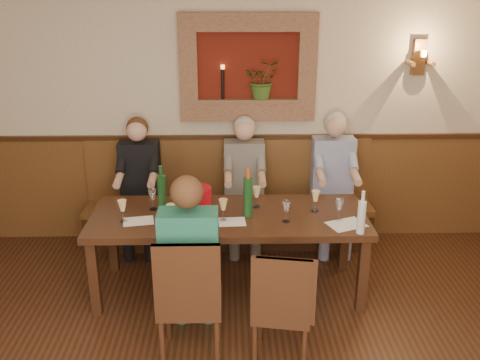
# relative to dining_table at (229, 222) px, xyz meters

# --- Properties ---
(room_shell) EXTENTS (6.04, 6.04, 2.82)m
(room_shell) POSITION_rel_dining_table_xyz_m (0.00, -1.85, 1.21)
(room_shell) COLOR #C0B091
(room_shell) RESTS_ON ground
(wall_niche) EXTENTS (1.36, 0.30, 1.06)m
(wall_niche) POSITION_rel_dining_table_xyz_m (0.24, 1.09, 1.13)
(wall_niche) COLOR #60180D
(wall_niche) RESTS_ON ground
(wall_sconce) EXTENTS (0.25, 0.20, 0.35)m
(wall_sconce) POSITION_rel_dining_table_xyz_m (1.90, 1.08, 1.27)
(wall_sconce) COLOR brown
(wall_sconce) RESTS_ON ground
(dining_table) EXTENTS (2.40, 0.90, 0.75)m
(dining_table) POSITION_rel_dining_table_xyz_m (0.00, 0.00, 0.00)
(dining_table) COLOR #33180F
(dining_table) RESTS_ON ground
(bench) EXTENTS (3.00, 0.45, 1.11)m
(bench) POSITION_rel_dining_table_xyz_m (0.00, 0.94, -0.35)
(bench) COLOR #381E0F
(bench) RESTS_ON ground
(chair_near_left) EXTENTS (0.46, 0.46, 1.03)m
(chair_near_left) POSITION_rel_dining_table_xyz_m (-0.28, -0.93, -0.37)
(chair_near_left) COLOR #33180F
(chair_near_left) RESTS_ON ground
(chair_near_right) EXTENTS (0.48, 0.48, 0.93)m
(chair_near_right) POSITION_rel_dining_table_xyz_m (0.38, -0.97, -0.40)
(chair_near_right) COLOR #33180F
(chair_near_right) RESTS_ON ground
(person_bench_left) EXTENTS (0.41, 0.50, 1.39)m
(person_bench_left) POSITION_rel_dining_table_xyz_m (-0.91, 0.84, -0.10)
(person_bench_left) COLOR black
(person_bench_left) RESTS_ON ground
(person_bench_mid) EXTENTS (0.41, 0.50, 1.40)m
(person_bench_mid) POSITION_rel_dining_table_xyz_m (0.16, 0.84, -0.10)
(person_bench_mid) COLOR #57534F
(person_bench_mid) RESTS_ON ground
(person_bench_right) EXTENTS (0.43, 0.52, 1.44)m
(person_bench_right) POSITION_rel_dining_table_xyz_m (1.07, 0.84, -0.08)
(person_bench_right) COLOR navy
(person_bench_right) RESTS_ON ground
(person_chair_front) EXTENTS (0.42, 0.52, 1.43)m
(person_chair_front) POSITION_rel_dining_table_xyz_m (-0.28, -0.78, -0.08)
(person_chair_front) COLOR #194E5A
(person_chair_front) RESTS_ON ground
(spittoon_bucket) EXTENTS (0.28, 0.28, 0.28)m
(spittoon_bucket) POSITION_rel_dining_table_xyz_m (-0.26, -0.07, 0.21)
(spittoon_bucket) COLOR #B60B18
(spittoon_bucket) RESTS_ON dining_table
(wine_bottle_green_a) EXTENTS (0.10, 0.10, 0.44)m
(wine_bottle_green_a) POSITION_rel_dining_table_xyz_m (0.17, -0.03, 0.26)
(wine_bottle_green_a) COLOR #19471E
(wine_bottle_green_a) RESTS_ON dining_table
(wine_bottle_green_b) EXTENTS (0.08, 0.08, 0.41)m
(wine_bottle_green_b) POSITION_rel_dining_table_xyz_m (-0.59, 0.11, 0.25)
(wine_bottle_green_b) COLOR #19471E
(wine_bottle_green_b) RESTS_ON dining_table
(water_bottle) EXTENTS (0.07, 0.07, 0.36)m
(water_bottle) POSITION_rel_dining_table_xyz_m (1.06, -0.39, 0.22)
(water_bottle) COLOR silver
(water_bottle) RESTS_ON dining_table
(tasting_sheet_a) EXTENTS (0.28, 0.22, 0.00)m
(tasting_sheet_a) POSITION_rel_dining_table_xyz_m (-0.77, -0.13, 0.08)
(tasting_sheet_a) COLOR white
(tasting_sheet_a) RESTS_ON dining_table
(tasting_sheet_b) EXTENTS (0.26, 0.19, 0.00)m
(tasting_sheet_b) POSITION_rel_dining_table_xyz_m (0.02, -0.16, 0.08)
(tasting_sheet_b) COLOR white
(tasting_sheet_b) RESTS_ON dining_table
(tasting_sheet_c) EXTENTS (0.36, 0.31, 0.00)m
(tasting_sheet_c) POSITION_rel_dining_table_xyz_m (0.99, -0.23, 0.08)
(tasting_sheet_c) COLOR white
(tasting_sheet_c) RESTS_ON dining_table
(tasting_sheet_d) EXTENTS (0.29, 0.22, 0.00)m
(tasting_sheet_d) POSITION_rel_dining_table_xyz_m (-0.43, -0.28, 0.08)
(tasting_sheet_d) COLOR white
(tasting_sheet_d) RESTS_ON dining_table
(wine_glass_0) EXTENTS (0.08, 0.08, 0.19)m
(wine_glass_0) POSITION_rel_dining_table_xyz_m (-0.67, 0.12, 0.17)
(wine_glass_0) COLOR white
(wine_glass_0) RESTS_ON dining_table
(wine_glass_1) EXTENTS (0.08, 0.08, 0.19)m
(wine_glass_1) POSITION_rel_dining_table_xyz_m (-0.47, -0.22, 0.17)
(wine_glass_1) COLOR #F9DD95
(wine_glass_1) RESTS_ON dining_table
(wine_glass_2) EXTENTS (0.08, 0.08, 0.19)m
(wine_glass_2) POSITION_rel_dining_table_xyz_m (0.93, -0.14, 0.17)
(wine_glass_2) COLOR white
(wine_glass_2) RESTS_ON dining_table
(wine_glass_3) EXTENTS (0.08, 0.08, 0.19)m
(wine_glass_3) POSITION_rel_dining_table_xyz_m (-0.89, -0.13, 0.17)
(wine_glass_3) COLOR #F9DD95
(wine_glass_3) RESTS_ON dining_table
(wine_glass_4) EXTENTS (0.08, 0.08, 0.19)m
(wine_glass_4) POSITION_rel_dining_table_xyz_m (-0.25, 0.08, 0.17)
(wine_glass_4) COLOR white
(wine_glass_4) RESTS_ON dining_table
(wine_glass_5) EXTENTS (0.08, 0.08, 0.19)m
(wine_glass_5) POSITION_rel_dining_table_xyz_m (0.25, 0.16, 0.17)
(wine_glass_5) COLOR #F9DD95
(wine_glass_5) RESTS_ON dining_table
(wine_glass_6) EXTENTS (0.08, 0.08, 0.19)m
(wine_glass_6) POSITION_rel_dining_table_xyz_m (-0.21, -0.31, 0.17)
(wine_glass_6) COLOR #F9DD95
(wine_glass_6) RESTS_ON dining_table
(wine_glass_7) EXTENTS (0.08, 0.08, 0.19)m
(wine_glass_7) POSITION_rel_dining_table_xyz_m (0.49, -0.16, 0.17)
(wine_glass_7) COLOR white
(wine_glass_7) RESTS_ON dining_table
(wine_glass_8) EXTENTS (0.08, 0.08, 0.19)m
(wine_glass_8) POSITION_rel_dining_table_xyz_m (-0.05, -0.12, 0.17)
(wine_glass_8) COLOR #F9DD95
(wine_glass_8) RESTS_ON dining_table
(wine_glass_9) EXTENTS (0.08, 0.08, 0.19)m
(wine_glass_9) POSITION_rel_dining_table_xyz_m (0.76, 0.06, 0.17)
(wine_glass_9) COLOR #F9DD95
(wine_glass_9) RESTS_ON dining_table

